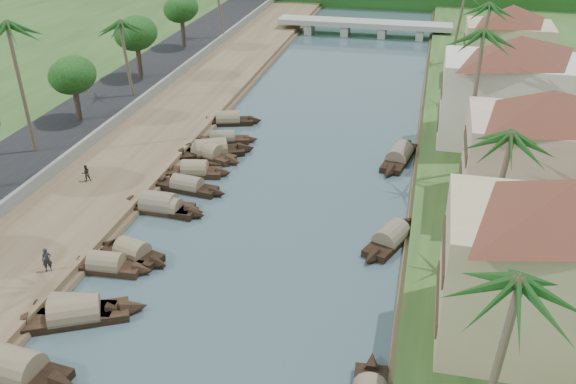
% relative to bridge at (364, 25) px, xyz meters
% --- Properties ---
extents(ground, '(220.00, 220.00, 0.00)m').
position_rel_bridge_xyz_m(ground, '(-0.00, -72.00, -1.72)').
color(ground, '#3A5057').
rests_on(ground, ground).
extents(left_bank, '(10.00, 180.00, 0.80)m').
position_rel_bridge_xyz_m(left_bank, '(-16.00, -52.00, -1.32)').
color(left_bank, brown).
rests_on(left_bank, ground).
extents(right_bank, '(16.00, 180.00, 1.20)m').
position_rel_bridge_xyz_m(right_bank, '(19.00, -52.00, -1.12)').
color(right_bank, '#27471C').
rests_on(right_bank, ground).
extents(road, '(8.00, 180.00, 1.40)m').
position_rel_bridge_xyz_m(road, '(-24.50, -52.00, -1.02)').
color(road, black).
rests_on(road, ground).
extents(retaining_wall, '(0.40, 180.00, 1.10)m').
position_rel_bridge_xyz_m(retaining_wall, '(-20.20, -52.00, -0.37)').
color(retaining_wall, slate).
rests_on(retaining_wall, left_bank).
extents(bridge, '(28.00, 4.00, 2.40)m').
position_rel_bridge_xyz_m(bridge, '(0.00, 0.00, 0.00)').
color(bridge, '#99998F').
rests_on(bridge, ground).
extents(building_near, '(14.85, 14.85, 10.20)m').
position_rel_bridge_xyz_m(building_near, '(18.99, -74.00, 4.66)').
color(building_near, '#C4B683').
rests_on(building_near, right_bank).
extents(building_mid, '(14.11, 14.11, 9.70)m').
position_rel_bridge_xyz_m(building_mid, '(19.99, -58.00, 4.41)').
color(building_mid, beige).
rests_on(building_mid, right_bank).
extents(building_far, '(15.59, 15.59, 10.20)m').
position_rel_bridge_xyz_m(building_far, '(18.99, -44.00, 4.66)').
color(building_far, silver).
rests_on(building_far, right_bank).
extents(building_distant, '(12.62, 12.62, 9.20)m').
position_rel_bridge_xyz_m(building_distant, '(19.99, -24.00, 4.16)').
color(building_distant, '#C4B683').
rests_on(building_distant, right_bank).
extents(sampan_1, '(9.06, 3.06, 2.59)m').
position_rel_bridge_xyz_m(sampan_1, '(-9.50, -82.12, -1.30)').
color(sampan_1, black).
rests_on(sampan_1, ground).
extents(sampan_2, '(8.93, 5.70, 2.37)m').
position_rel_bridge_xyz_m(sampan_2, '(-8.70, -76.97, -1.30)').
color(sampan_2, black).
rests_on(sampan_2, ground).
extents(sampan_3, '(7.65, 2.71, 2.05)m').
position_rel_bridge_xyz_m(sampan_3, '(-9.23, -76.43, -1.31)').
color(sampan_3, black).
rests_on(sampan_3, ground).
extents(sampan_4, '(6.95, 1.93, 1.99)m').
position_rel_bridge_xyz_m(sampan_4, '(-9.35, -71.49, -1.31)').
color(sampan_4, black).
rests_on(sampan_4, ground).
extents(sampan_5, '(6.61, 3.39, 2.08)m').
position_rel_bridge_xyz_m(sampan_5, '(-8.27, -69.64, -1.31)').
color(sampan_5, black).
rests_on(sampan_5, ground).
extents(sampan_6, '(8.02, 2.22, 2.37)m').
position_rel_bridge_xyz_m(sampan_6, '(-9.24, -62.61, -1.30)').
color(sampan_6, black).
rests_on(sampan_6, ground).
extents(sampan_7, '(7.18, 2.24, 1.92)m').
position_rel_bridge_xyz_m(sampan_7, '(-8.51, -62.80, -1.32)').
color(sampan_7, black).
rests_on(sampan_7, ground).
extents(sampan_8, '(6.95, 2.83, 2.12)m').
position_rel_bridge_xyz_m(sampan_8, '(-8.66, -55.75, -1.31)').
color(sampan_8, black).
rests_on(sampan_8, ground).
extents(sampan_9, '(7.67, 2.50, 1.95)m').
position_rel_bridge_xyz_m(sampan_9, '(-8.24, -58.77, -1.31)').
color(sampan_9, black).
rests_on(sampan_9, ground).
extents(sampan_10, '(8.02, 4.26, 2.19)m').
position_rel_bridge_xyz_m(sampan_10, '(-8.85, -51.67, -1.31)').
color(sampan_10, black).
rests_on(sampan_10, ground).
extents(sampan_11, '(8.73, 5.67, 2.49)m').
position_rel_bridge_xyz_m(sampan_11, '(-8.68, -51.15, -1.30)').
color(sampan_11, black).
rests_on(sampan_11, ground).
extents(sampan_12, '(7.47, 3.37, 1.82)m').
position_rel_bridge_xyz_m(sampan_12, '(-8.55, -47.99, -1.32)').
color(sampan_12, black).
rests_on(sampan_12, ground).
extents(sampan_13, '(7.66, 3.64, 2.08)m').
position_rel_bridge_xyz_m(sampan_13, '(-9.60, -42.80, -1.31)').
color(sampan_13, black).
rests_on(sampan_13, ground).
extents(sampan_15, '(4.60, 8.15, 2.18)m').
position_rel_bridge_xyz_m(sampan_15, '(9.65, -63.50, -1.31)').
color(sampan_15, black).
rests_on(sampan_15, ground).
extents(sampan_16, '(3.45, 9.59, 2.29)m').
position_rel_bridge_xyz_m(sampan_16, '(9.17, -48.36, -1.30)').
color(sampan_16, black).
rests_on(sampan_16, ground).
extents(canoe_1, '(4.25, 0.96, 0.68)m').
position_rel_bridge_xyz_m(canoe_1, '(-8.23, -69.87, -1.62)').
color(canoe_1, black).
rests_on(canoe_1, ground).
extents(canoe_2, '(5.86, 0.87, 0.85)m').
position_rel_bridge_xyz_m(canoe_2, '(-8.98, -53.26, -1.62)').
color(canoe_2, black).
rests_on(canoe_2, ground).
extents(palm_0, '(3.20, 3.20, 11.45)m').
position_rel_bridge_xyz_m(palm_0, '(15.00, -83.23, 9.14)').
color(palm_0, brown).
rests_on(palm_0, ground).
extents(palm_1, '(3.20, 3.20, 10.81)m').
position_rel_bridge_xyz_m(palm_1, '(16.00, -66.24, 8.53)').
color(palm_1, brown).
rests_on(palm_1, ground).
extents(palm_2, '(3.20, 3.20, 13.83)m').
position_rel_bridge_xyz_m(palm_2, '(15.00, -52.27, 11.42)').
color(palm_2, brown).
rests_on(palm_2, ground).
extents(palm_3, '(3.20, 3.20, 12.22)m').
position_rel_bridge_xyz_m(palm_3, '(16.00, -32.65, 9.89)').
color(palm_3, brown).
rests_on(palm_3, ground).
extents(palm_5, '(3.20, 3.20, 13.28)m').
position_rel_bridge_xyz_m(palm_5, '(-24.00, -56.74, 11.10)').
color(palm_5, brown).
rests_on(palm_5, ground).
extents(palm_6, '(3.20, 3.20, 9.86)m').
position_rel_bridge_xyz_m(palm_6, '(-22.00, -40.07, 7.81)').
color(palm_6, brown).
rests_on(palm_6, ground).
extents(tree_3, '(4.47, 4.47, 6.59)m').
position_rel_bridge_xyz_m(tree_3, '(-24.00, -48.42, 4.35)').
color(tree_3, '#4E3B2C').
rests_on(tree_3, ground).
extents(tree_4, '(4.78, 4.78, 7.42)m').
position_rel_bridge_xyz_m(tree_4, '(-24.00, -33.22, 5.03)').
color(tree_4, '#4E3B2C').
rests_on(tree_4, ground).
extents(tree_5, '(4.46, 4.46, 7.33)m').
position_rel_bridge_xyz_m(tree_5, '(-24.00, -18.32, 5.06)').
color(tree_5, '#4E3B2C').
rests_on(tree_5, ground).
extents(tree_6, '(5.00, 5.00, 6.95)m').
position_rel_bridge_xyz_m(tree_6, '(24.00, -43.20, 4.30)').
color(tree_6, '#4E3B2C').
rests_on(tree_6, ground).
extents(person_near, '(0.75, 0.69, 1.73)m').
position_rel_bridge_xyz_m(person_near, '(-12.52, -73.47, -0.06)').
color(person_near, black).
rests_on(person_near, left_bank).
extents(person_far, '(0.91, 0.89, 1.47)m').
position_rel_bridge_xyz_m(person_far, '(-16.80, -60.36, -0.19)').
color(person_far, '#323023').
rests_on(person_far, left_bank).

